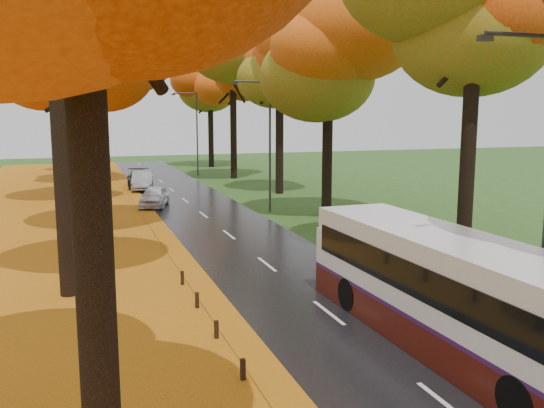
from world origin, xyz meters
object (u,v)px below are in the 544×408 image
car_silver (143,180)px  car_dark (140,179)px  streetlamp_far (194,127)px  streetlamp_mid (266,135)px  bus (449,289)px  car_white (154,196)px  streetlamp_near (542,168)px

car_silver → car_dark: (-0.05, 1.70, -0.04)m
streetlamp_far → car_dark: 10.48m
streetlamp_mid → bus: streetlamp_mid is taller
bus → car_white: (-4.25, 25.36, -0.87)m
streetlamp_mid → streetlamp_far: (0.00, 22.00, 0.00)m
streetlamp_near → streetlamp_mid: bearing=90.0°
streetlamp_mid → car_silver: streetlamp_mid is taller
streetlamp_near → bus: (-2.04, 0.73, -3.15)m
car_silver → streetlamp_near: bearing=-71.5°
bus → streetlamp_far: bearing=86.1°
streetlamp_near → bus: 3.82m
streetlamp_far → car_white: bearing=-109.4°
streetlamp_mid → car_white: streetlamp_mid is taller
streetlamp_mid → car_dark: size_ratio=1.67×
car_silver → streetlamp_far: bearing=65.1°
streetlamp_mid → car_white: 8.52m
car_silver → car_dark: car_silver is taller
car_silver → car_dark: 1.70m
streetlamp_near → car_silver: (-6.09, 34.79, -3.94)m
bus → car_dark: size_ratio=2.31×
streetlamp_near → car_dark: (-6.13, 36.49, -3.98)m
streetlamp_near → streetlamp_far: same height
bus → car_dark: (-4.09, 35.76, -0.83)m
streetlamp_mid → bus: bearing=-95.5°
car_white → car_dark: bearing=106.9°
streetlamp_mid → car_white: size_ratio=2.08×
streetlamp_mid → car_white: (-6.30, 4.09, -4.02)m
car_white → car_dark: size_ratio=0.80×
streetlamp_near → car_silver: size_ratio=1.79×
streetlamp_mid → car_dark: bearing=112.9°
bus → car_silver: (-4.05, 34.06, -0.79)m
bus → streetlamp_near: bearing=-20.8°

